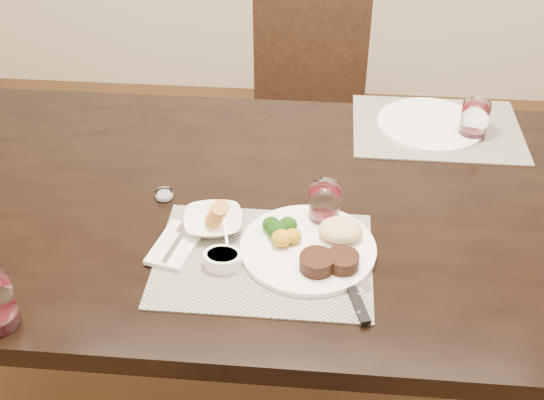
# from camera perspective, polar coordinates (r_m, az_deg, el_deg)

# --- Properties ---
(ground_plane) EXTENTS (4.50, 4.50, 0.00)m
(ground_plane) POSITION_cam_1_polar(r_m,az_deg,el_deg) (2.16, 1.37, -16.32)
(ground_plane) COLOR #412815
(ground_plane) RESTS_ON ground
(dining_table) EXTENTS (2.00, 1.00, 0.75)m
(dining_table) POSITION_cam_1_polar(r_m,az_deg,el_deg) (1.67, 1.70, -2.41)
(dining_table) COLOR black
(dining_table) RESTS_ON ground
(chair_far) EXTENTS (0.42, 0.42, 0.90)m
(chair_far) POSITION_cam_1_polar(r_m,az_deg,el_deg) (2.54, 3.03, 8.00)
(chair_far) COLOR black
(chair_far) RESTS_ON ground
(placemat_near) EXTENTS (0.46, 0.34, 0.00)m
(placemat_near) POSITION_cam_1_polar(r_m,az_deg,el_deg) (1.46, -0.71, -4.97)
(placemat_near) COLOR gray
(placemat_near) RESTS_ON dining_table
(placemat_far) EXTENTS (0.46, 0.34, 0.00)m
(placemat_far) POSITION_cam_1_polar(r_m,az_deg,el_deg) (1.95, 13.61, 5.87)
(placemat_far) COLOR gray
(placemat_far) RESTS_ON dining_table
(dinner_plate) EXTENTS (0.29, 0.29, 0.05)m
(dinner_plate) POSITION_cam_1_polar(r_m,az_deg,el_deg) (1.47, 3.58, -3.86)
(dinner_plate) COLOR white
(dinner_plate) RESTS_ON placemat_near
(napkin_fork) EXTENTS (0.11, 0.16, 0.01)m
(napkin_fork) POSITION_cam_1_polar(r_m,az_deg,el_deg) (1.50, -8.04, -3.72)
(napkin_fork) COLOR white
(napkin_fork) RESTS_ON placemat_near
(steak_knife) EXTENTS (0.06, 0.23, 0.01)m
(steak_knife) POSITION_cam_1_polar(r_m,az_deg,el_deg) (1.38, 7.25, -7.99)
(steak_knife) COLOR white
(steak_knife) RESTS_ON placemat_near
(cracker_bowl) EXTENTS (0.15, 0.15, 0.06)m
(cracker_bowl) POSITION_cam_1_polar(r_m,az_deg,el_deg) (1.53, -4.94, -1.82)
(cracker_bowl) COLOR white
(cracker_bowl) RESTS_ON placemat_near
(sauce_ramekin) EXTENTS (0.08, 0.12, 0.06)m
(sauce_ramekin) POSITION_cam_1_polar(r_m,az_deg,el_deg) (1.43, -4.15, -4.94)
(sauce_ramekin) COLOR white
(sauce_ramekin) RESTS_ON placemat_near
(wine_glass_near) EXTENTS (0.07, 0.07, 0.10)m
(wine_glass_near) POSITION_cam_1_polar(r_m,az_deg,el_deg) (1.53, 4.40, -0.49)
(wine_glass_near) COLOR white
(wine_glass_near) RESTS_ON placemat_near
(far_plate) EXTENTS (0.29, 0.29, 0.01)m
(far_plate) POSITION_cam_1_polar(r_m,az_deg,el_deg) (1.95, 13.06, 6.19)
(far_plate) COLOR white
(far_plate) RESTS_ON placemat_far
(wine_glass_far) EXTENTS (0.07, 0.07, 0.10)m
(wine_glass_far) POSITION_cam_1_polar(r_m,az_deg,el_deg) (1.91, 16.54, 6.30)
(wine_glass_far) COLOR white
(wine_glass_far) RESTS_ON placemat_far
(salt_cellar) EXTENTS (0.04, 0.04, 0.02)m
(salt_cellar) POSITION_cam_1_polar(r_m,az_deg,el_deg) (1.65, -9.00, 0.42)
(salt_cellar) COLOR white
(salt_cellar) RESTS_ON dining_table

